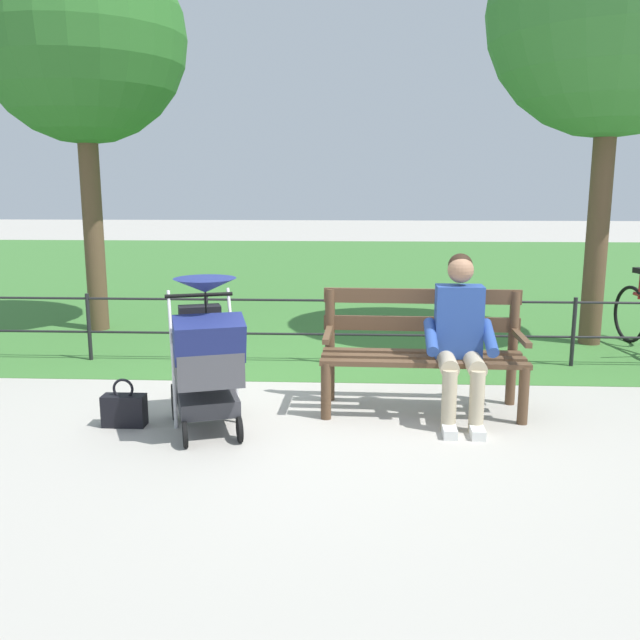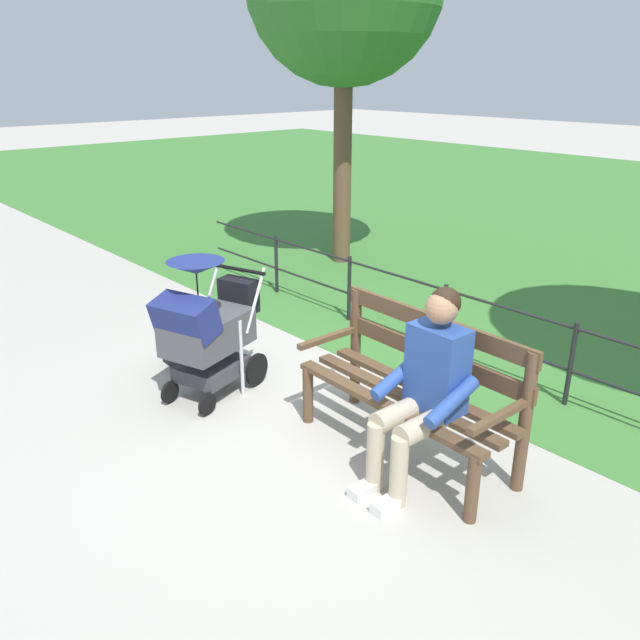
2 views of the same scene
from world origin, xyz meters
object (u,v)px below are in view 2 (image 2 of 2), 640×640
object	(u,v)px
park_bench	(414,381)
handbag	(178,352)
person_on_bench	(425,384)
stroller	(207,327)

from	to	relation	value
park_bench	handbag	size ratio (longest dim) A/B	4.36
park_bench	handbag	world-z (taller)	park_bench
person_on_bench	handbag	xyz separation A→B (m)	(2.53, 0.30, -0.55)
stroller	park_bench	bearing A→B (deg)	-159.44
stroller	handbag	world-z (taller)	stroller
person_on_bench	stroller	world-z (taller)	person_on_bench
person_on_bench	stroller	size ratio (longest dim) A/B	1.11
stroller	handbag	bearing A→B (deg)	-6.82
park_bench	person_on_bench	distance (m)	0.38
park_bench	stroller	distance (m)	1.73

